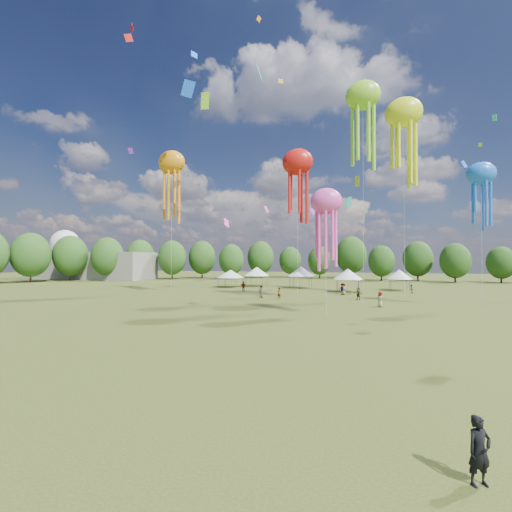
# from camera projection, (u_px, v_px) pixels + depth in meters

# --- Properties ---
(ground) EXTENTS (300.00, 300.00, 0.00)m
(ground) POSITION_uv_depth(u_px,v_px,m) (182.00, 422.00, 11.47)
(ground) COLOR #384416
(ground) RESTS_ON ground
(observer_main) EXTENTS (0.74, 0.65, 1.72)m
(observer_main) POSITION_uv_depth(u_px,v_px,m) (479.00, 451.00, 8.26)
(observer_main) COLOR black
(observer_main) RESTS_ON ground
(spectator_near) EXTENTS (1.13, 1.06, 1.84)m
(spectator_near) POSITION_uv_depth(u_px,v_px,m) (261.00, 292.00, 49.68)
(spectator_near) COLOR gray
(spectator_near) RESTS_ON ground
(spectators_far) EXTENTS (29.39, 20.15, 1.91)m
(spectators_far) POSITION_uv_depth(u_px,v_px,m) (337.00, 291.00, 51.19)
(spectators_far) COLOR gray
(spectators_far) RESTS_ON ground
(festival_tents) EXTENTS (38.40, 13.21, 4.46)m
(festival_tents) POSITION_uv_depth(u_px,v_px,m) (297.00, 273.00, 66.56)
(festival_tents) COLOR #47474C
(festival_tents) RESTS_ON ground
(show_kites) EXTENTS (47.44, 24.05, 31.02)m
(show_kites) POSITION_uv_depth(u_px,v_px,m) (326.00, 153.00, 47.82)
(show_kites) COLOR red
(show_kites) RESTS_ON ground
(small_kites) EXTENTS (71.74, 66.55, 44.71)m
(small_kites) POSITION_uv_depth(u_px,v_px,m) (320.00, 123.00, 54.80)
(small_kites) COLOR red
(small_kites) RESTS_ON ground
(treeline) EXTENTS (201.57, 95.24, 13.43)m
(treeline) POSITION_uv_depth(u_px,v_px,m) (308.00, 256.00, 72.57)
(treeline) COLOR #38281C
(treeline) RESTS_ON ground
(hangar) EXTENTS (40.00, 12.00, 8.00)m
(hangar) POSITION_uv_depth(u_px,v_px,m) (90.00, 266.00, 101.07)
(hangar) COLOR gray
(hangar) RESTS_ON ground
(radome) EXTENTS (9.00, 9.00, 16.00)m
(radome) POSITION_uv_depth(u_px,v_px,m) (65.00, 248.00, 111.47)
(radome) COLOR white
(radome) RESTS_ON ground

